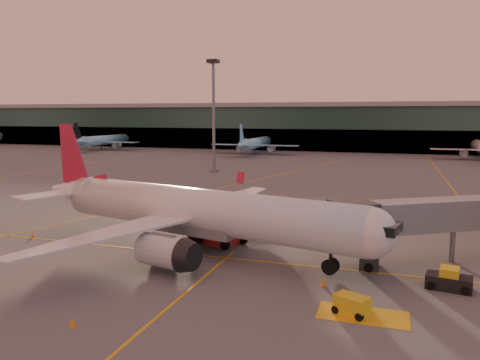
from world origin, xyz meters
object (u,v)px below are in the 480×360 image
(catering_truck, at_px, (218,216))
(gpu_cart, at_px, (351,305))
(pushback_tug, at_px, (449,280))
(main_airplane, at_px, (190,211))

(catering_truck, bearing_deg, gpu_cart, -19.53)
(gpu_cart, height_order, pushback_tug, pushback_tug)
(gpu_cart, distance_m, pushback_tug, 9.77)
(main_airplane, height_order, gpu_cart, main_airplane)
(main_airplane, height_order, pushback_tug, main_airplane)
(catering_truck, relative_size, gpu_cart, 2.73)
(gpu_cart, bearing_deg, pushback_tug, 70.79)
(pushback_tug, bearing_deg, gpu_cart, -124.18)
(main_airplane, relative_size, gpu_cart, 15.35)
(catering_truck, relative_size, pushback_tug, 2.00)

